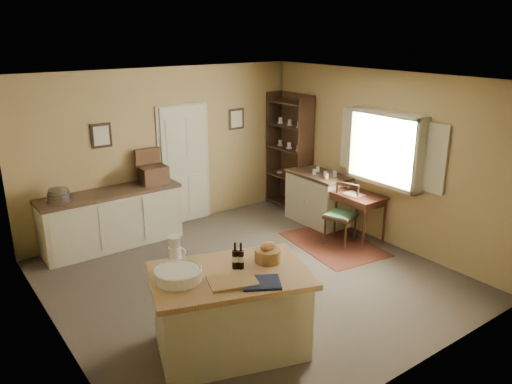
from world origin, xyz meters
The scene contains 16 objects.
ground centered at (0.00, 0.00, 0.00)m, with size 5.00×5.00×0.00m, color brown.
wall_back centered at (0.00, 2.50, 1.35)m, with size 5.00×0.10×2.70m, color olive.
wall_front centered at (0.00, -2.50, 1.35)m, with size 5.00×0.10×2.70m, color olive.
wall_left centered at (-2.50, 0.00, 1.35)m, with size 0.10×5.00×2.70m, color olive.
wall_right centered at (2.50, 0.00, 1.35)m, with size 0.10×5.00×2.70m, color olive.
ceiling centered at (0.00, 0.00, 2.70)m, with size 5.00×5.00×0.00m, color silver.
door centered at (0.35, 2.47, 1.05)m, with size 0.97×0.06×2.11m, color #BDBBA0.
framed_prints centered at (0.20, 2.48, 1.72)m, with size 2.82×0.02×0.38m.
window centered at (2.42, -0.20, 1.55)m, with size 0.25×1.99×1.12m.
work_island centered at (-1.09, -1.14, 0.48)m, with size 1.85×1.50×1.20m.
sideboard centered at (-1.10, 2.20, 0.48)m, with size 2.17×0.62×1.18m.
rug centered at (1.75, 0.17, 0.00)m, with size 1.10×1.60×0.01m, color #532015.
writing_desk centered at (2.20, 0.17, 0.67)m, with size 0.55×0.90×0.82m.
desk_chair centered at (1.85, 0.15, 0.47)m, with size 0.44×0.44×0.94m, color #301E13, non-canonical shape.
right_cabinet centered at (2.20, 1.05, 0.46)m, with size 0.62×1.12×0.99m.
shelving_unit centered at (2.36, 2.00, 1.08)m, with size 0.37×0.97×2.16m.
Camera 1 is at (-3.56, -5.01, 3.29)m, focal length 35.00 mm.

